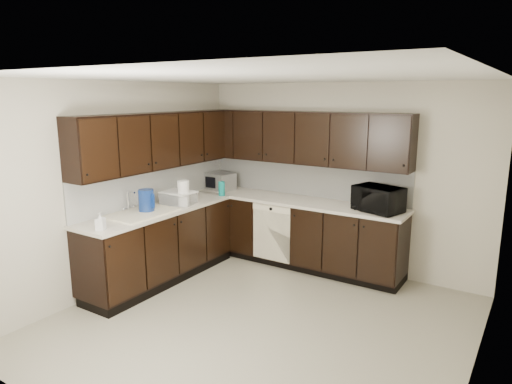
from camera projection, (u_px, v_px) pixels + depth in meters
floor at (260, 323)px, 4.77m from camera, size 4.00×4.00×0.00m
ceiling at (260, 77)px, 4.25m from camera, size 4.00×4.00×0.00m
wall_back at (339, 177)px, 6.16m from camera, size 4.00×0.02×2.50m
wall_left at (122, 186)px, 5.57m from camera, size 0.02×4.00×2.50m
wall_right at (483, 242)px, 3.45m from camera, size 0.02×4.00×2.50m
wall_front at (91, 272)px, 2.86m from camera, size 4.00×0.02×2.50m
lower_cabinets at (240, 241)px, 6.13m from camera, size 3.00×2.80×0.90m
countertop at (240, 204)px, 6.02m from camera, size 3.03×2.83×0.04m
backsplash at (236, 181)px, 6.25m from camera, size 3.00×2.80×0.48m
upper_cabinets at (238, 139)px, 5.97m from camera, size 3.00×2.80×0.70m
dishwasher at (272, 230)px, 6.19m from camera, size 0.58×0.04×0.78m
sink at (141, 219)px, 5.47m from camera, size 0.54×0.82×0.42m
microwave at (378, 199)px, 5.56m from camera, size 0.65×0.53×0.31m
soap_bottle_a at (100, 221)px, 4.80m from camera, size 0.11×0.12×0.19m
soap_bottle_b at (180, 191)px, 6.21m from camera, size 0.12×0.12×0.23m
toaster_oven at (221, 181)px, 6.84m from camera, size 0.46×0.39×0.25m
storage_bin at (178, 198)px, 5.95m from camera, size 0.47×0.39×0.16m
blue_pitcher at (146, 201)px, 5.51m from camera, size 0.22×0.22×0.28m
teal_tumbler at (222, 189)px, 6.43m from camera, size 0.09×0.09×0.20m
paper_towel_roll at (183, 193)px, 5.85m from camera, size 0.19×0.19×0.32m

